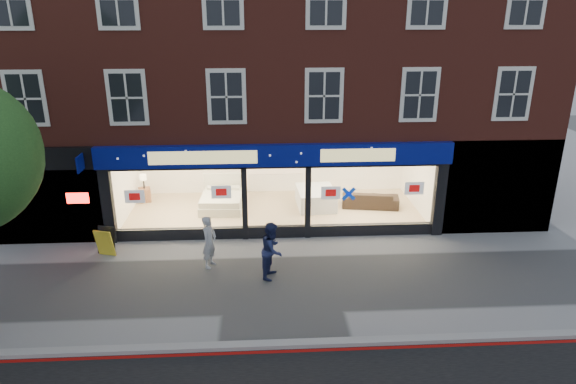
{
  "coord_description": "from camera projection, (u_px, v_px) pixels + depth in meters",
  "views": [
    {
      "loc": [
        -0.51,
        -12.82,
        7.43
      ],
      "look_at": [
        0.36,
        2.5,
        1.83
      ],
      "focal_mm": 32.0,
      "sensor_mm": 36.0,
      "label": 1
    }
  ],
  "objects": [
    {
      "name": "pedestrian_grey",
      "position": [
        209.0,
        242.0,
        15.27
      ],
      "size": [
        0.58,
        0.69,
        1.61
      ],
      "primitive_type": "imported",
      "rotation": [
        0.0,
        0.0,
        1.18
      ],
      "color": "#A9AAB0",
      "rests_on": "ground"
    },
    {
      "name": "showroom_floor",
      "position": [
        275.0,
        211.0,
        19.51
      ],
      "size": [
        11.0,
        4.5,
        0.1
      ],
      "primitive_type": "cube",
      "color": "tan",
      "rests_on": "ground"
    },
    {
      "name": "pedestrian_blue",
      "position": [
        272.0,
        250.0,
        14.68
      ],
      "size": [
        0.86,
        0.97,
        1.68
      ],
      "primitive_type": "imported",
      "rotation": [
        0.0,
        0.0,
        1.26
      ],
      "color": "#1A2149",
      "rests_on": "ground"
    },
    {
      "name": "display_bed",
      "position": [
        222.0,
        200.0,
        19.68
      ],
      "size": [
        1.71,
        2.05,
        1.11
      ],
      "rotation": [
        0.0,
        0.0,
        -0.06
      ],
      "color": "beige",
      "rests_on": "showroom_floor"
    },
    {
      "name": "ground",
      "position": [
        280.0,
        283.0,
        14.6
      ],
      "size": [
        120.0,
        120.0,
        0.0
      ],
      "primitive_type": "plane",
      "color": "gray",
      "rests_on": "ground"
    },
    {
      "name": "bedside_table",
      "position": [
        145.0,
        195.0,
        20.3
      ],
      "size": [
        0.56,
        0.56,
        0.55
      ],
      "primitive_type": "cube",
      "rotation": [
        0.0,
        0.0,
        0.27
      ],
      "color": "brown",
      "rests_on": "showroom_floor"
    },
    {
      "name": "sofa",
      "position": [
        370.0,
        199.0,
        19.74
      ],
      "size": [
        2.26,
        1.2,
        0.63
      ],
      "primitive_type": "imported",
      "rotation": [
        0.0,
        0.0,
        2.97
      ],
      "color": "black",
      "rests_on": "showroom_floor"
    },
    {
      "name": "kerb_line",
      "position": [
        286.0,
        351.0,
        11.69
      ],
      "size": [
        60.0,
        0.1,
        0.01
      ],
      "primitive_type": "cube",
      "color": "#8C0A07",
      "rests_on": "ground"
    },
    {
      "name": "kerb_stone",
      "position": [
        286.0,
        344.0,
        11.86
      ],
      "size": [
        60.0,
        0.25,
        0.12
      ],
      "primitive_type": "cube",
      "color": "gray",
      "rests_on": "ground"
    },
    {
      "name": "a_board",
      "position": [
        106.0,
        242.0,
        16.08
      ],
      "size": [
        0.68,
        0.54,
        0.92
      ],
      "primitive_type": "cube",
      "rotation": [
        0.0,
        0.0,
        -0.29
      ],
      "color": "gold",
      "rests_on": "ground"
    },
    {
      "name": "building",
      "position": [
        271.0,
        27.0,
        18.82
      ],
      "size": [
        19.0,
        8.26,
        10.3
      ],
      "color": "maroon",
      "rests_on": "ground"
    },
    {
      "name": "mattress_stack",
      "position": [
        316.0,
        198.0,
        19.77
      ],
      "size": [
        1.48,
        1.83,
        0.69
      ],
      "rotation": [
        0.0,
        0.0,
        0.05
      ],
      "color": "silver",
      "rests_on": "showroom_floor"
    }
  ]
}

